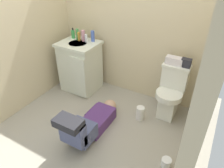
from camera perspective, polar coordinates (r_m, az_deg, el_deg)
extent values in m
cube|color=#9C9585|center=(2.92, -4.57, -11.79)|extent=(2.85, 3.07, 0.04)
cube|color=beige|center=(3.14, 5.75, 17.31)|extent=(2.51, 0.08, 2.40)
cube|color=beige|center=(3.08, -25.47, 14.14)|extent=(0.08, 2.07, 2.40)
cube|color=beige|center=(1.89, 26.12, 3.45)|extent=(0.08, 2.07, 2.40)
cube|color=white|center=(3.07, 14.99, -5.29)|extent=(0.22, 0.30, 0.38)
cylinder|color=white|center=(2.91, 15.17, -2.96)|extent=(0.35, 0.35, 0.08)
cube|color=white|center=(2.98, 16.66, 1.57)|extent=(0.34, 0.17, 0.34)
cube|color=white|center=(2.89, 17.22, 4.71)|extent=(0.36, 0.19, 0.03)
cube|color=silver|center=(3.50, -8.50, 4.47)|extent=(0.56, 0.48, 0.78)
cube|color=silver|center=(3.33, -9.07, 10.70)|extent=(0.60, 0.52, 0.04)
cylinder|color=silver|center=(3.32, -9.28, 10.51)|extent=(0.28, 0.28, 0.05)
cube|color=silver|center=(3.26, -9.03, 1.71)|extent=(0.26, 0.03, 0.66)
cylinder|color=silver|center=(3.41, -7.72, 12.59)|extent=(0.02, 0.02, 0.10)
cube|color=#512D6B|center=(2.87, -3.92, -9.75)|extent=(0.29, 0.52, 0.17)
sphere|color=tan|center=(3.08, -0.59, -6.04)|extent=(0.19, 0.19, 0.19)
cube|color=#4A5073|center=(2.60, -8.40, -12.75)|extent=(0.31, 0.28, 0.20)
cube|color=#4A5073|center=(2.44, -10.62, -12.73)|extent=(0.31, 0.12, 0.32)
cube|color=black|center=(2.30, -11.77, -10.31)|extent=(0.31, 0.19, 0.09)
cylinder|color=#512D6B|center=(3.07, -5.28, -7.16)|extent=(0.08, 0.30, 0.08)
cube|color=silver|center=(2.87, 16.57, 6.08)|extent=(0.22, 0.11, 0.10)
cube|color=#26262D|center=(2.85, 19.47, 5.42)|extent=(0.12, 0.09, 0.11)
cylinder|color=#42A352|center=(3.50, -10.52, 13.14)|extent=(0.06, 0.06, 0.13)
cylinder|color=black|center=(3.48, -10.65, 14.43)|extent=(0.02, 0.02, 0.04)
cylinder|color=#51A353|center=(3.42, -9.36, 13.18)|extent=(0.05, 0.05, 0.17)
cylinder|color=gold|center=(3.38, -8.92, 12.61)|extent=(0.04, 0.04, 0.13)
cylinder|color=pink|center=(3.35, -7.80, 12.84)|extent=(0.06, 0.06, 0.17)
cylinder|color=silver|center=(3.31, -7.04, 12.21)|extent=(0.04, 0.04, 0.12)
cylinder|color=#4661B6|center=(3.32, -5.25, 12.81)|extent=(0.06, 0.06, 0.17)
cylinder|color=white|center=(2.97, 7.64, -7.89)|extent=(0.11, 0.11, 0.21)
cylinder|color=white|center=(2.53, 14.50, -19.94)|extent=(0.11, 0.11, 0.10)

